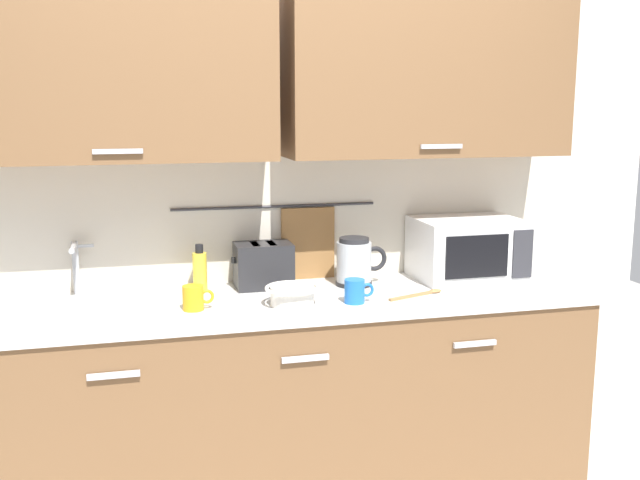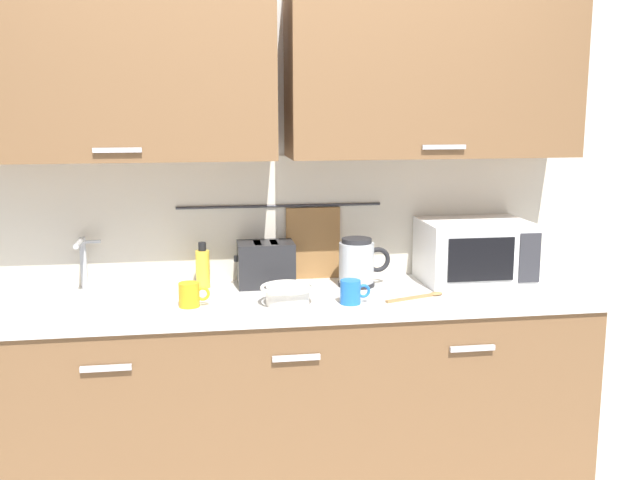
# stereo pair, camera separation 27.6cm
# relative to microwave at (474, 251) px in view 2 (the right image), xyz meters

# --- Properties ---
(counter_unit) EXTENTS (2.53, 0.64, 0.90)m
(counter_unit) POSITION_rel_microwave_xyz_m (-0.85, -0.11, -0.58)
(counter_unit) COLOR brown
(counter_unit) RESTS_ON ground
(back_wall_assembly) EXTENTS (3.70, 0.41, 2.50)m
(back_wall_assembly) POSITION_rel_microwave_xyz_m (-0.84, 0.13, 0.49)
(back_wall_assembly) COLOR silver
(back_wall_assembly) RESTS_ON ground
(sink_faucet) EXTENTS (0.09, 0.17, 0.22)m
(sink_faucet) POSITION_rel_microwave_xyz_m (-1.67, 0.12, 0.01)
(sink_faucet) COLOR #B2B5BA
(sink_faucet) RESTS_ON counter_unit
(microwave) EXTENTS (0.46, 0.35, 0.27)m
(microwave) POSITION_rel_microwave_xyz_m (0.00, 0.00, 0.00)
(microwave) COLOR white
(microwave) RESTS_ON counter_unit
(electric_kettle) EXTENTS (0.23, 0.16, 0.21)m
(electric_kettle) POSITION_rel_microwave_xyz_m (-0.52, 0.00, -0.03)
(electric_kettle) COLOR black
(electric_kettle) RESTS_ON counter_unit
(dish_soap_bottle) EXTENTS (0.06, 0.06, 0.20)m
(dish_soap_bottle) POSITION_rel_microwave_xyz_m (-1.18, 0.08, -0.05)
(dish_soap_bottle) COLOR yellow
(dish_soap_bottle) RESTS_ON counter_unit
(mug_near_sink) EXTENTS (0.12, 0.08, 0.09)m
(mug_near_sink) POSITION_rel_microwave_xyz_m (-1.23, -0.22, -0.09)
(mug_near_sink) COLOR orange
(mug_near_sink) RESTS_ON counter_unit
(mixing_bowl) EXTENTS (0.21, 0.21, 0.08)m
(mixing_bowl) POSITION_rel_microwave_xyz_m (-0.85, -0.25, -0.09)
(mixing_bowl) COLOR silver
(mixing_bowl) RESTS_ON counter_unit
(toaster) EXTENTS (0.26, 0.17, 0.19)m
(toaster) POSITION_rel_microwave_xyz_m (-0.91, 0.06, -0.04)
(toaster) COLOR #232326
(toaster) RESTS_ON counter_unit
(mug_by_kettle) EXTENTS (0.12, 0.08, 0.09)m
(mug_by_kettle) POSITION_rel_microwave_xyz_m (-0.61, -0.28, -0.09)
(mug_by_kettle) COLOR blue
(mug_by_kettle) RESTS_ON counter_unit
(wooden_spoon) EXTENTS (0.27, 0.12, 0.01)m
(wooden_spoon) POSITION_rel_microwave_xyz_m (-0.31, -0.23, -0.13)
(wooden_spoon) COLOR #9E7042
(wooden_spoon) RESTS_ON counter_unit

